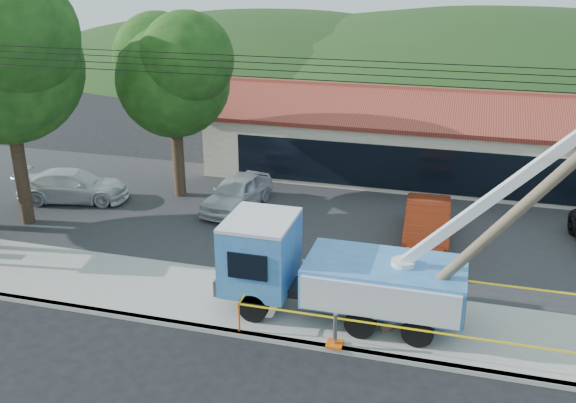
# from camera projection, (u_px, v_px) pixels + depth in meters

# --- Properties ---
(ground) EXTENTS (120.00, 120.00, 0.00)m
(ground) POSITION_uv_depth(u_px,v_px,m) (215.00, 376.00, 18.08)
(ground) COLOR black
(ground) RESTS_ON ground
(curb) EXTENTS (60.00, 0.25, 0.15)m
(curb) POSITION_uv_depth(u_px,v_px,m) (240.00, 334.00, 19.94)
(curb) COLOR gray
(curb) RESTS_ON ground
(sidewalk) EXTENTS (60.00, 4.00, 0.15)m
(sidewalk) POSITION_uv_depth(u_px,v_px,m) (259.00, 304.00, 21.65)
(sidewalk) COLOR gray
(sidewalk) RESTS_ON ground
(parking_lot) EXTENTS (60.00, 12.00, 0.10)m
(parking_lot) POSITION_uv_depth(u_px,v_px,m) (314.00, 218.00, 28.84)
(parking_lot) COLOR #28282B
(parking_lot) RESTS_ON ground
(strip_mall) EXTENTS (22.50, 8.53, 4.67)m
(strip_mall) POSITION_uv_depth(u_px,v_px,m) (422.00, 139.00, 34.35)
(strip_mall) COLOR #B9A993
(strip_mall) RESTS_ON ground
(tree_west_near) EXTENTS (7.56, 6.72, 10.80)m
(tree_west_near) POSITION_uv_depth(u_px,v_px,m) (2.00, 51.00, 25.60)
(tree_west_near) COLOR #332316
(tree_west_near) RESTS_ON ground
(tree_lot) EXTENTS (6.30, 5.60, 8.94)m
(tree_lot) POSITION_uv_depth(u_px,v_px,m) (173.00, 70.00, 29.30)
(tree_lot) COLOR #332316
(tree_lot) RESTS_ON ground
(hill_west) EXTENTS (78.40, 56.00, 28.00)m
(hill_west) POSITION_uv_depth(u_px,v_px,m) (274.00, 62.00, 71.29)
(hill_west) COLOR #1D3E16
(hill_west) RESTS_ON ground
(hill_center) EXTENTS (89.60, 64.00, 32.00)m
(hill_center) POSITION_uv_depth(u_px,v_px,m) (509.00, 73.00, 64.97)
(hill_center) COLOR #1D3E16
(hill_center) RESTS_ON ground
(utility_truck) EXTENTS (12.18, 4.13, 8.41)m
(utility_truck) POSITION_uv_depth(u_px,v_px,m) (336.00, 268.00, 20.36)
(utility_truck) COLOR black
(utility_truck) RESTS_ON ground
(leaning_pole) EXTENTS (6.73, 1.84, 8.36)m
(leaning_pole) POSITION_uv_depth(u_px,v_px,m) (522.00, 207.00, 17.54)
(leaning_pole) COLOR brown
(leaning_pole) RESTS_ON ground
(caution_tape) EXTENTS (11.18, 3.50, 1.01)m
(caution_tape) POSITION_uv_depth(u_px,v_px,m) (427.00, 307.00, 19.83)
(caution_tape) COLOR #FF5F0D
(caution_tape) RESTS_ON ground
(car_silver) EXTENTS (2.48, 4.82, 1.57)m
(car_silver) POSITION_uv_depth(u_px,v_px,m) (237.00, 210.00, 29.85)
(car_silver) COLOR silver
(car_silver) RESTS_ON ground
(car_red) EXTENTS (1.99, 5.14, 1.67)m
(car_red) POSITION_uv_depth(u_px,v_px,m) (425.00, 244.00, 26.36)
(car_red) COLOR #A02B10
(car_red) RESTS_ON ground
(car_white) EXTENTS (5.49, 3.21, 1.49)m
(car_white) POSITION_uv_depth(u_px,v_px,m) (76.00, 202.00, 30.80)
(car_white) COLOR silver
(car_white) RESTS_ON ground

